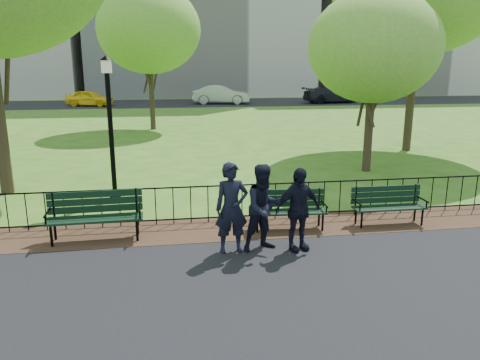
{
  "coord_description": "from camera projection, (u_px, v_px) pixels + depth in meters",
  "views": [
    {
      "loc": [
        -1.82,
        -8.37,
        3.66
      ],
      "look_at": [
        -0.32,
        1.5,
        1.13
      ],
      "focal_mm": 35.0,
      "sensor_mm": 36.0,
      "label": 1
    }
  ],
  "objects": [
    {
      "name": "person_left",
      "position": [
        232.0,
        208.0,
        9.05
      ],
      "size": [
        0.68,
        0.47,
        1.79
      ],
      "primitive_type": "imported",
      "rotation": [
        0.0,
        0.0,
        0.06
      ],
      "color": "black",
      "rests_on": "asphalt_path"
    },
    {
      "name": "far_street",
      "position": [
        189.0,
        103.0,
        42.73
      ],
      "size": [
        70.0,
        9.0,
        0.01
      ],
      "primitive_type": "cube",
      "color": "black",
      "rests_on": "ground"
    },
    {
      "name": "iron_fence",
      "position": [
        250.0,
        200.0,
        10.98
      ],
      "size": [
        24.06,
        0.06,
        1.0
      ],
      "color": "black",
      "rests_on": "ground"
    },
    {
      "name": "person_right",
      "position": [
        298.0,
        209.0,
        9.16
      ],
      "size": [
        1.05,
        0.65,
        1.67
      ],
      "primitive_type": "imported",
      "rotation": [
        0.0,
        0.0,
        0.27
      ],
      "color": "black",
      "rests_on": "asphalt_path"
    },
    {
      "name": "sedan_dark",
      "position": [
        330.0,
        95.0,
        42.57
      ],
      "size": [
        5.26,
        2.68,
        1.46
      ],
      "primitive_type": "imported",
      "rotation": [
        0.0,
        0.0,
        1.7
      ],
      "color": "black",
      "rests_on": "far_street"
    },
    {
      "name": "asphalt_path",
      "position": [
        323.0,
        358.0,
        5.93
      ],
      "size": [
        60.0,
        9.2,
        0.01
      ],
      "primitive_type": "cube",
      "color": "black",
      "rests_on": "ground"
    },
    {
      "name": "taxi",
      "position": [
        90.0,
        98.0,
        39.54
      ],
      "size": [
        4.27,
        2.8,
        1.35
      ],
      "primitive_type": "imported",
      "rotation": [
        0.0,
        0.0,
        1.24
      ],
      "color": "yellow",
      "rests_on": "far_street"
    },
    {
      "name": "sedan_silver",
      "position": [
        221.0,
        94.0,
        41.55
      ],
      "size": [
        5.22,
        2.44,
        1.66
      ],
      "primitive_type": "imported",
      "rotation": [
        0.0,
        0.0,
        1.43
      ],
      "color": "#ABADB3",
      "rests_on": "far_street"
    },
    {
      "name": "tree_far_c",
      "position": [
        149.0,
        29.0,
        24.84
      ],
      "size": [
        5.52,
        5.52,
        7.69
      ],
      "color": "#2D2116",
      "rests_on": "ground"
    },
    {
      "name": "tree_near_e",
      "position": [
        374.0,
        47.0,
        15.15
      ],
      "size": [
        4.27,
        4.27,
        5.95
      ],
      "color": "#2D2116",
      "rests_on": "ground"
    },
    {
      "name": "park_bench_right_a",
      "position": [
        388.0,
        201.0,
        10.76
      ],
      "size": [
        1.68,
        0.53,
        0.95
      ],
      "rotation": [
        0.0,
        0.0,
        -0.0
      ],
      "color": "black",
      "rests_on": "ground"
    },
    {
      "name": "park_bench_left_a",
      "position": [
        95.0,
        211.0,
        9.79
      ],
      "size": [
        1.98,
        0.69,
        1.11
      ],
      "rotation": [
        0.0,
        0.0,
        0.04
      ],
      "color": "black",
      "rests_on": "ground"
    },
    {
      "name": "lamppost",
      "position": [
        110.0,
        124.0,
        12.28
      ],
      "size": [
        0.34,
        0.34,
        3.82
      ],
      "color": "black",
      "rests_on": "ground"
    },
    {
      "name": "park_bench_main",
      "position": [
        279.0,
        205.0,
        10.35
      ],
      "size": [
        1.71,
        0.64,
        0.95
      ],
      "rotation": [
        0.0,
        0.0,
        -0.07
      ],
      "color": "black",
      "rests_on": "ground"
    },
    {
      "name": "person_mid",
      "position": [
        264.0,
        208.0,
        9.17
      ],
      "size": [
        0.93,
        0.65,
        1.74
      ],
      "primitive_type": "imported",
      "rotation": [
        0.0,
        0.0,
        0.27
      ],
      "color": "black",
      "rests_on": "asphalt_path"
    },
    {
      "name": "ground",
      "position": [
        268.0,
        253.0,
        9.19
      ],
      "size": [
        120.0,
        120.0,
        0.0
      ],
      "primitive_type": "plane",
      "color": "#386B1C"
    },
    {
      "name": "dirt_strip",
      "position": [
        254.0,
        227.0,
        10.62
      ],
      "size": [
        60.0,
        1.6,
        0.01
      ],
      "primitive_type": "cube",
      "color": "#332314",
      "rests_on": "ground"
    }
  ]
}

